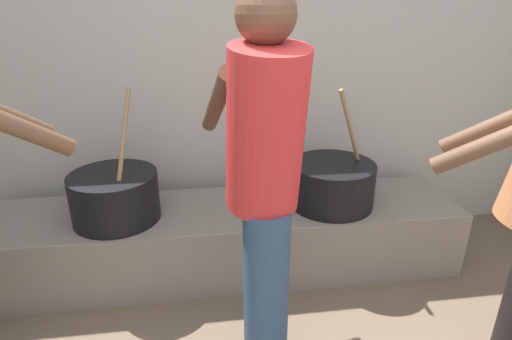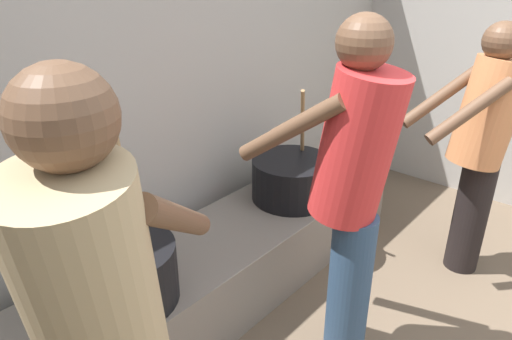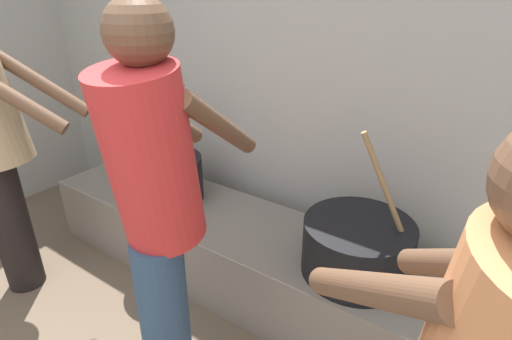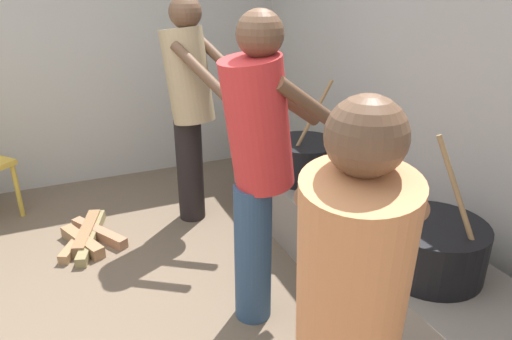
{
  "view_description": "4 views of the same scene",
  "coord_description": "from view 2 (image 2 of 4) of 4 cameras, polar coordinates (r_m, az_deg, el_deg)",
  "views": [
    {
      "loc": [
        -0.19,
        -0.44,
        1.58
      ],
      "look_at": [
        0.0,
        0.94,
        1.01
      ],
      "focal_mm": 29.13,
      "sensor_mm": 36.0,
      "label": 1
    },
    {
      "loc": [
        -1.56,
        0.2,
        1.83
      ],
      "look_at": [
        -0.25,
        1.34,
        1.03
      ],
      "focal_mm": 32.74,
      "sensor_mm": 36.0,
      "label": 2
    },
    {
      "loc": [
        1.08,
        0.2,
        1.68
      ],
      "look_at": [
        0.27,
        1.37,
        1.01
      ],
      "focal_mm": 28.8,
      "sensor_mm": 36.0,
      "label": 3
    },
    {
      "loc": [
        2.01,
        0.2,
        1.78
      ],
      "look_at": [
        -0.38,
        1.23,
        0.68
      ],
      "focal_mm": 32.6,
      "sensor_mm": 36.0,
      "label": 4
    }
  ],
  "objects": [
    {
      "name": "cooking_pot_secondary",
      "position": [
        2.18,
        -16.01,
        -12.06
      ],
      "size": [
        0.48,
        0.48,
        0.73
      ],
      "color": "black",
      "rests_on": "hearth_ledge"
    },
    {
      "name": "block_enclosure_rear",
      "position": [
        2.73,
        -12.0,
        7.46
      ],
      "size": [
        4.91,
        0.2,
        2.08
      ],
      "primitive_type": "cube",
      "color": "#ADA8A0",
      "rests_on": "ground_plane"
    },
    {
      "name": "cooking_pot_main",
      "position": [
        2.93,
        4.43,
        -1.07
      ],
      "size": [
        0.5,
        0.5,
        0.72
      ],
      "color": "black",
      "rests_on": "hearth_ledge"
    },
    {
      "name": "cook_in_red_shirt",
      "position": [
        2.03,
        11.67,
        -1.66
      ],
      "size": [
        0.42,
        0.72,
        1.64
      ],
      "color": "navy",
      "rests_on": "ground_plane"
    },
    {
      "name": "hearth_ledge",
      "position": [
        2.72,
        -4.47,
        -11.89
      ],
      "size": [
        2.8,
        0.6,
        0.42
      ],
      "primitive_type": "cube",
      "color": "slate",
      "rests_on": "ground_plane"
    },
    {
      "name": "cook_in_orange_shirt",
      "position": [
        2.96,
        25.89,
        3.26
      ],
      "size": [
        0.7,
        0.64,
        1.53
      ],
      "color": "black",
      "rests_on": "ground_plane"
    }
  ]
}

